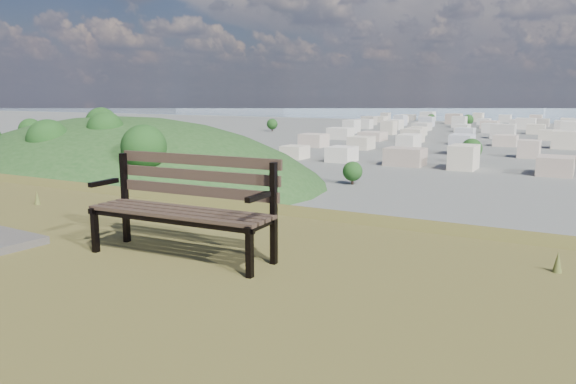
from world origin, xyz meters
The scene contains 5 objects.
park_bench centered at (-0.62, 2.10, 25.52)m, with size 1.77×0.64×0.91m.
grass_tufts centered at (0.14, -0.25, 25.11)m, with size 12.49×7.38×0.28m.
green_wooded_hill centered at (-125.85, 122.86, 0.11)m, with size 152.46×121.97×76.23m.
city_trees centered at (-26.39, 319.00, 4.83)m, with size 406.52×387.20×9.98m.
far_hills centered at (-60.92, 1402.93, 25.47)m, with size 2050.00×340.00×60.00m.
Camera 1 is at (2.62, -1.82, 26.47)m, focal length 35.00 mm.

